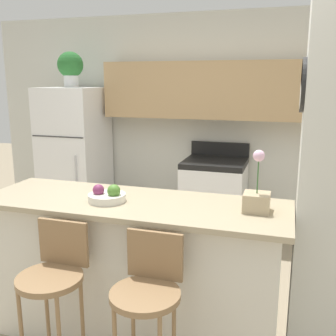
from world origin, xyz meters
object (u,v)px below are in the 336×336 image
(bar_stool_left, at_px, (54,279))
(trash_bin, at_px, (109,219))
(refrigerator, at_px, (75,157))
(bar_stool_right, at_px, (148,295))
(stove_range, at_px, (214,199))
(potted_plant_on_fridge, at_px, (70,67))
(orchid_vase, at_px, (257,197))
(fruit_bowl, at_px, (107,196))

(bar_stool_left, distance_m, trash_bin, 2.31)
(refrigerator, distance_m, bar_stool_right, 3.04)
(stove_range, distance_m, potted_plant_on_fridge, 2.29)
(stove_range, bearing_deg, potted_plant_on_fridge, -178.27)
(stove_range, height_order, orchid_vase, orchid_vase)
(bar_stool_left, bearing_deg, refrigerator, 117.54)
(bar_stool_right, xyz_separation_m, fruit_bowl, (-0.44, 0.45, 0.39))
(bar_stool_right, xyz_separation_m, orchid_vase, (0.51, 0.54, 0.44))
(orchid_vase, height_order, trash_bin, orchid_vase)
(bar_stool_right, height_order, fruit_bowl, fruit_bowl)
(potted_plant_on_fridge, bearing_deg, bar_stool_right, -52.63)
(refrigerator, xyz_separation_m, bar_stool_right, (1.84, -2.41, -0.20))
(bar_stool_right, bearing_deg, bar_stool_left, 180.00)
(refrigerator, bearing_deg, bar_stool_left, -62.46)
(refrigerator, distance_m, orchid_vase, 3.02)
(fruit_bowl, height_order, trash_bin, fruit_bowl)
(bar_stool_right, height_order, potted_plant_on_fridge, potted_plant_on_fridge)
(refrigerator, height_order, trash_bin, refrigerator)
(stove_range, relative_size, bar_stool_right, 1.10)
(bar_stool_right, bearing_deg, refrigerator, 127.37)
(bar_stool_left, bearing_deg, fruit_bowl, 72.44)
(bar_stool_left, height_order, trash_bin, bar_stool_left)
(bar_stool_left, xyz_separation_m, trash_bin, (-0.69, 2.16, -0.46))
(bar_stool_left, height_order, bar_stool_right, same)
(stove_range, xyz_separation_m, bar_stool_left, (-0.48, -2.47, 0.19))
(fruit_bowl, bearing_deg, potted_plant_on_fridge, 125.42)
(refrigerator, height_order, fruit_bowl, refrigerator)
(stove_range, xyz_separation_m, bar_stool_right, (0.10, -2.47, 0.19))
(orchid_vase, bearing_deg, trash_bin, 137.86)
(fruit_bowl, bearing_deg, bar_stool_right, -45.10)
(refrigerator, relative_size, potted_plant_on_fridge, 4.12)
(orchid_vase, bearing_deg, potted_plant_on_fridge, 141.44)
(orchid_vase, bearing_deg, fruit_bowl, -174.58)
(stove_range, height_order, bar_stool_left, stove_range)
(bar_stool_left, relative_size, potted_plant_on_fridge, 2.35)
(stove_range, relative_size, bar_stool_left, 1.10)
(trash_bin, bearing_deg, stove_range, 14.80)
(potted_plant_on_fridge, relative_size, fruit_bowl, 1.66)
(refrigerator, bearing_deg, fruit_bowl, -54.58)
(bar_stool_right, distance_m, potted_plant_on_fridge, 3.30)
(refrigerator, bearing_deg, bar_stool_right, -52.63)
(potted_plant_on_fridge, bearing_deg, orchid_vase, -38.56)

